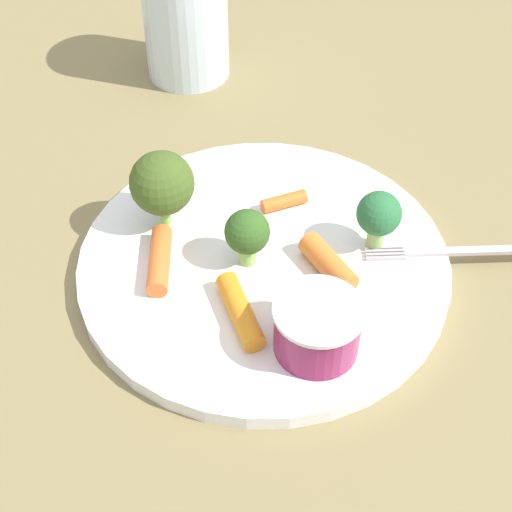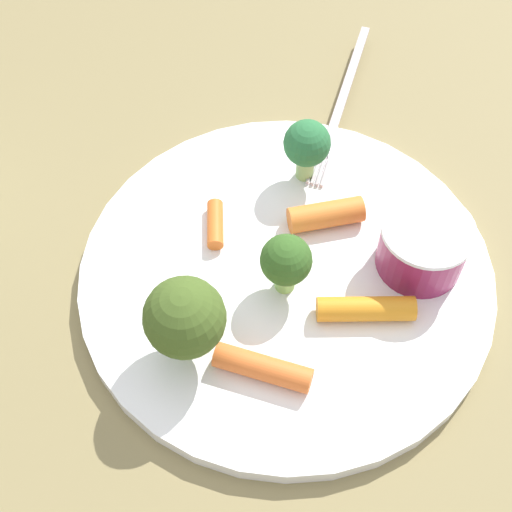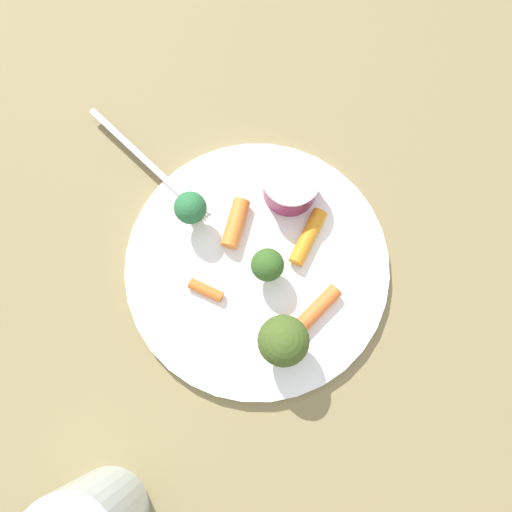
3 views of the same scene
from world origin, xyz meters
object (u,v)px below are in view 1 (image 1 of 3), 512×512
object	(u,v)px
sauce_cup	(317,328)
carrot_stick_0	(328,262)
broccoli_floret_0	(247,233)
broccoli_floret_1	(162,183)
carrot_stick_1	(238,311)
carrot_stick_2	(287,202)
broccoli_floret_2	(379,216)
carrot_stick_3	(160,260)
fork	(481,251)
plate	(264,264)
drinking_glass	(186,17)

from	to	relation	value
sauce_cup	carrot_stick_0	bearing A→B (deg)	-84.11
broccoli_floret_0	broccoli_floret_1	bearing A→B (deg)	-17.01
carrot_stick_1	carrot_stick_2	xyz separation A→B (m)	(-0.00, -0.11, -0.00)
broccoli_floret_2	carrot_stick_3	distance (m)	0.16
fork	broccoli_floret_2	bearing A→B (deg)	11.67
plate	broccoli_floret_0	world-z (taller)	broccoli_floret_0
plate	carrot_stick_2	world-z (taller)	carrot_stick_2
carrot_stick_3	drinking_glass	size ratio (longest dim) A/B	0.50
broccoli_floret_2	drinking_glass	size ratio (longest dim) A/B	0.42
broccoli_floret_0	plate	bearing A→B (deg)	-151.90
carrot_stick_3	sauce_cup	bearing A→B (deg)	162.82
carrot_stick_0	drinking_glass	xyz separation A→B (m)	(0.18, -0.23, 0.04)
plate	broccoli_floret_2	size ratio (longest dim) A/B	5.49
carrot_stick_1	carrot_stick_3	xyz separation A→B (m)	(0.07, -0.03, -0.00)
plate	fork	xyz separation A→B (m)	(-0.15, -0.05, 0.01)
plate	carrot_stick_1	world-z (taller)	carrot_stick_1
fork	drinking_glass	size ratio (longest dim) A/B	1.47
broccoli_floret_2	fork	size ratio (longest dim) A/B	0.29
broccoli_floret_2	drinking_glass	bearing A→B (deg)	-42.58
broccoli_floret_2	carrot_stick_2	bearing A→B (deg)	-17.76
carrot_stick_3	drinking_glass	bearing A→B (deg)	-74.77
drinking_glass	sauce_cup	bearing A→B (deg)	123.00
broccoli_floret_1	drinking_glass	xyz separation A→B (m)	(0.06, -0.21, 0.01)
sauce_cup	broccoli_floret_2	world-z (taller)	broccoli_floret_2
broccoli_floret_2	broccoli_floret_1	bearing A→B (deg)	6.75
plate	carrot_stick_0	xyz separation A→B (m)	(-0.05, -0.00, 0.01)
broccoli_floret_0	carrot_stick_3	distance (m)	0.07
fork	drinking_glass	xyz separation A→B (m)	(0.29, -0.18, 0.04)
carrot_stick_0	broccoli_floret_0	bearing A→B (deg)	6.58
carrot_stick_0	carrot_stick_1	bearing A→B (deg)	50.52
plate	carrot_stick_3	size ratio (longest dim) A/B	4.61
carrot_stick_0	plate	bearing A→B (deg)	1.22
carrot_stick_2	drinking_glass	xyz separation A→B (m)	(0.14, -0.17, 0.04)
carrot_stick_3	carrot_stick_0	bearing A→B (deg)	-165.45
broccoli_floret_0	carrot_stick_2	xyz separation A→B (m)	(-0.01, -0.06, -0.02)
carrot_stick_3	carrot_stick_2	bearing A→B (deg)	-129.33
broccoli_floret_0	carrot_stick_1	size ratio (longest dim) A/B	0.76
broccoli_floret_1	carrot_stick_0	distance (m)	0.13
broccoli_floret_2	fork	world-z (taller)	broccoli_floret_2
carrot_stick_0	broccoli_floret_1	bearing A→B (deg)	-6.65
drinking_glass	fork	bearing A→B (deg)	148.01
broccoli_floret_1	drinking_glass	size ratio (longest dim) A/B	0.54
plate	carrot_stick_2	xyz separation A→B (m)	(-0.00, -0.06, 0.01)
drinking_glass	carrot_stick_2	bearing A→B (deg)	129.25
carrot_stick_1	drinking_glass	xyz separation A→B (m)	(0.14, -0.29, 0.04)
sauce_cup	drinking_glass	world-z (taller)	drinking_glass
carrot_stick_2	fork	bearing A→B (deg)	177.10
plate	carrot_stick_3	bearing A→B (deg)	22.91
sauce_cup	carrot_stick_2	distance (m)	0.13
plate	carrot_stick_2	bearing A→B (deg)	-92.19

